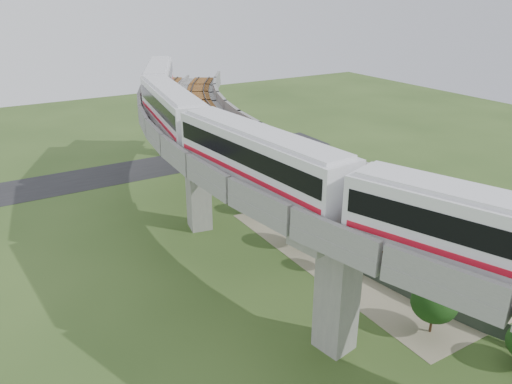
# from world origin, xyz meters

# --- Properties ---
(ground) EXTENTS (160.00, 160.00, 0.00)m
(ground) POSITION_xyz_m (0.00, 0.00, 0.00)
(ground) COLOR #324C1E
(ground) RESTS_ON ground
(dirt_lot) EXTENTS (18.00, 26.00, 0.04)m
(dirt_lot) POSITION_xyz_m (14.00, -2.00, 0.02)
(dirt_lot) COLOR gray
(dirt_lot) RESTS_ON ground
(asphalt_road) EXTENTS (60.00, 8.00, 0.03)m
(asphalt_road) POSITION_xyz_m (0.00, 30.00, 0.01)
(asphalt_road) COLOR #232326
(asphalt_road) RESTS_ON ground
(viaduct) EXTENTS (19.58, 73.98, 11.40)m
(viaduct) POSITION_xyz_m (3.84, 0.00, 9.05)
(viaduct) COLOR #99968E
(viaduct) RESTS_ON ground
(metro_train) EXTENTS (11.25, 61.32, 3.64)m
(metro_train) POSITION_xyz_m (0.36, 1.43, 12.31)
(metro_train) COLOR silver
(metro_train) RESTS_ON ground
(fence) EXTENTS (3.87, 38.73, 1.50)m
(fence) POSITION_xyz_m (9.75, 0.00, 0.75)
(fence) COLOR #2D382D
(fence) RESTS_ON ground
(tree_0) EXTENTS (2.27, 2.27, 3.41)m
(tree_0) POSITION_xyz_m (10.66, 22.10, 2.43)
(tree_0) COLOR #382314
(tree_0) RESTS_ON ground
(tree_1) EXTENTS (2.40, 2.40, 2.88)m
(tree_1) POSITION_xyz_m (9.03, 15.63, 1.86)
(tree_1) COLOR #382314
(tree_1) RESTS_ON ground
(tree_2) EXTENTS (2.73, 2.73, 3.32)m
(tree_2) POSITION_xyz_m (7.57, 10.34, 2.15)
(tree_2) COLOR #382314
(tree_2) RESTS_ON ground
(tree_3) EXTENTS (3.01, 3.01, 3.82)m
(tree_3) POSITION_xyz_m (7.07, 1.99, 2.54)
(tree_3) COLOR #382314
(tree_3) RESTS_ON ground
(tree_4) EXTENTS (2.02, 2.02, 3.18)m
(tree_4) POSITION_xyz_m (7.02, -3.01, 2.31)
(tree_4) COLOR #382314
(tree_4) RESTS_ON ground
(tree_5) EXTENTS (3.14, 3.14, 3.72)m
(tree_5) POSITION_xyz_m (7.56, -12.69, 2.38)
(tree_5) COLOR #382314
(tree_5) RESTS_ON ground
(car_white) EXTENTS (1.82, 3.63, 1.19)m
(car_white) POSITION_xyz_m (13.65, -4.77, 0.63)
(car_white) COLOR silver
(car_white) RESTS_ON dirt_lot
(car_red) EXTENTS (3.15, 3.69, 1.20)m
(car_red) POSITION_xyz_m (16.70, -2.72, 0.64)
(car_red) COLOR #AD2810
(car_red) RESTS_ON dirt_lot
(car_dark) EXTENTS (4.10, 2.74, 1.10)m
(car_dark) POSITION_xyz_m (15.25, 5.38, 0.59)
(car_dark) COLOR black
(car_dark) RESTS_ON dirt_lot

